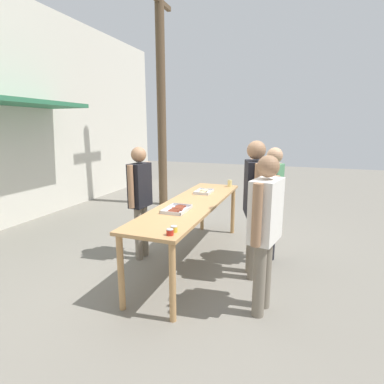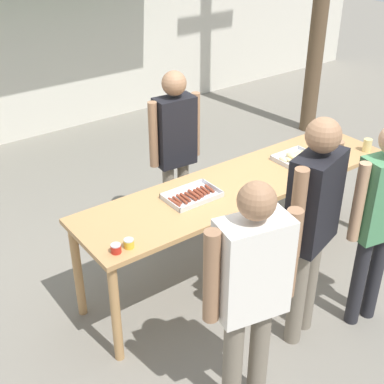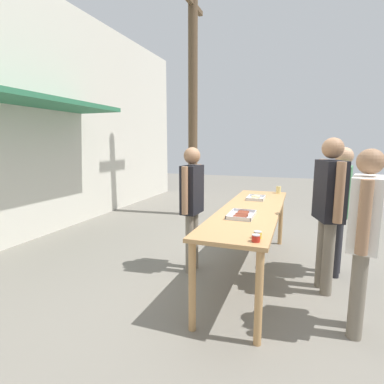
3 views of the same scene
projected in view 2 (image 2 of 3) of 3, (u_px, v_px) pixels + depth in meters
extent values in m
plane|color=slate|center=(237.00, 268.00, 4.90)|extent=(24.00, 24.00, 0.00)
cube|color=tan|center=(241.00, 184.00, 4.46)|extent=(2.93, 0.73, 0.04)
cylinder|color=tan|center=(116.00, 314.00, 3.76)|extent=(0.07, 0.07, 0.86)
cylinder|color=tan|center=(368.00, 195.00, 5.20)|extent=(0.07, 0.07, 0.86)
cylinder|color=tan|center=(78.00, 271.00, 4.18)|extent=(0.07, 0.07, 0.86)
cylinder|color=tan|center=(321.00, 172.00, 5.62)|extent=(0.07, 0.07, 0.86)
cube|color=silver|center=(192.00, 197.00, 4.22)|extent=(0.43, 0.28, 0.01)
cube|color=silver|center=(203.00, 202.00, 4.12)|extent=(0.43, 0.01, 0.03)
cube|color=silver|center=(182.00, 188.00, 4.31)|extent=(0.43, 0.01, 0.03)
cube|color=silver|center=(170.00, 203.00, 4.10)|extent=(0.01, 0.28, 0.03)
cube|color=silver|center=(213.00, 187.00, 4.32)|extent=(0.01, 0.28, 0.03)
cylinder|color=brown|center=(174.00, 202.00, 4.12)|extent=(0.04, 0.13, 0.03)
cylinder|color=brown|center=(177.00, 200.00, 4.15)|extent=(0.03, 0.11, 0.02)
cylinder|color=brown|center=(182.00, 199.00, 4.17)|extent=(0.04, 0.15, 0.02)
cylinder|color=brown|center=(185.00, 197.00, 4.19)|extent=(0.03, 0.13, 0.03)
cylinder|color=brown|center=(191.00, 196.00, 4.20)|extent=(0.03, 0.14, 0.02)
cylinder|color=brown|center=(194.00, 194.00, 4.23)|extent=(0.03, 0.15, 0.03)
cylinder|color=brown|center=(198.00, 193.00, 4.24)|extent=(0.03, 0.12, 0.03)
cylinder|color=brown|center=(201.00, 191.00, 4.27)|extent=(0.03, 0.11, 0.02)
cylinder|color=brown|center=(205.00, 190.00, 4.29)|extent=(0.03, 0.12, 0.02)
cylinder|color=brown|center=(209.00, 189.00, 4.31)|extent=(0.04, 0.12, 0.02)
cube|color=silver|center=(294.00, 159.00, 4.81)|extent=(0.36, 0.25, 0.01)
cube|color=silver|center=(304.00, 162.00, 4.72)|extent=(0.36, 0.01, 0.03)
cube|color=silver|center=(285.00, 152.00, 4.89)|extent=(0.36, 0.01, 0.03)
cube|color=silver|center=(280.00, 162.00, 4.71)|extent=(0.01, 0.25, 0.03)
cube|color=silver|center=(308.00, 152.00, 4.89)|extent=(0.01, 0.25, 0.03)
ellipsoid|color=beige|center=(283.00, 160.00, 4.74)|extent=(0.06, 0.10, 0.05)
ellipsoid|color=beige|center=(288.00, 159.00, 4.76)|extent=(0.05, 0.10, 0.03)
ellipsoid|color=beige|center=(291.00, 156.00, 4.79)|extent=(0.08, 0.12, 0.06)
ellipsoid|color=beige|center=(297.00, 155.00, 4.81)|extent=(0.06, 0.11, 0.05)
ellipsoid|color=beige|center=(300.00, 154.00, 4.85)|extent=(0.06, 0.10, 0.04)
ellipsoid|color=beige|center=(304.00, 153.00, 4.88)|extent=(0.06, 0.10, 0.03)
cylinder|color=#B22319|center=(116.00, 249.00, 3.58)|extent=(0.07, 0.07, 0.06)
cylinder|color=#B2B2B7|center=(116.00, 245.00, 3.56)|extent=(0.07, 0.07, 0.01)
cylinder|color=gold|center=(129.00, 244.00, 3.63)|extent=(0.07, 0.07, 0.06)
cylinder|color=#B2B2B7|center=(129.00, 240.00, 3.62)|extent=(0.07, 0.07, 0.01)
cylinder|color=#DBC67A|center=(367.00, 145.00, 4.94)|extent=(0.08, 0.08, 0.12)
cylinder|color=#756B5B|center=(169.00, 203.00, 5.13)|extent=(0.11, 0.11, 0.81)
cylinder|color=#756B5B|center=(183.00, 198.00, 5.20)|extent=(0.11, 0.11, 0.81)
cube|color=black|center=(175.00, 131.00, 4.80)|extent=(0.37, 0.22, 0.64)
sphere|color=#936B4C|center=(174.00, 83.00, 4.58)|extent=(0.22, 0.22, 0.22)
cylinder|color=#936B4C|center=(153.00, 135.00, 4.69)|extent=(0.08, 0.08, 0.61)
cylinder|color=#936B4C|center=(196.00, 125.00, 4.90)|extent=(0.08, 0.08, 0.61)
cylinder|color=#756B5B|center=(259.00, 352.00, 3.48)|extent=(0.13, 0.13, 0.81)
cylinder|color=#756B5B|center=(233.00, 362.00, 3.41)|extent=(0.13, 0.13, 0.81)
cube|color=silver|center=(252.00, 267.00, 3.08)|extent=(0.47, 0.32, 0.64)
sphere|color=#936B4C|center=(257.00, 201.00, 2.86)|extent=(0.22, 0.22, 0.22)
cylinder|color=#936B4C|center=(291.00, 254.00, 3.17)|extent=(0.10, 0.10, 0.61)
cylinder|color=#936B4C|center=(211.00, 277.00, 2.98)|extent=(0.10, 0.10, 0.61)
cylinder|color=#232328|center=(375.00, 275.00, 4.18)|extent=(0.11, 0.11, 0.81)
cylinder|color=#232328|center=(358.00, 281.00, 4.11)|extent=(0.11, 0.11, 0.81)
cube|color=#478456|center=(383.00, 197.00, 3.78)|extent=(0.40, 0.27, 0.64)
cylinder|color=tan|center=(359.00, 203.00, 3.69)|extent=(0.08, 0.08, 0.61)
cylinder|color=#756B5B|center=(309.00, 282.00, 4.05)|extent=(0.13, 0.13, 0.86)
cylinder|color=#756B5B|center=(297.00, 296.00, 3.92)|extent=(0.13, 0.13, 0.86)
cube|color=black|center=(315.00, 200.00, 3.60)|extent=(0.47, 0.34, 0.68)
sphere|color=#936B4C|center=(323.00, 135.00, 3.37)|extent=(0.23, 0.23, 0.23)
cylinder|color=#936B4C|center=(331.00, 183.00, 3.77)|extent=(0.09, 0.09, 0.65)
cylinder|color=#936B4C|center=(297.00, 214.00, 3.42)|extent=(0.09, 0.09, 0.65)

